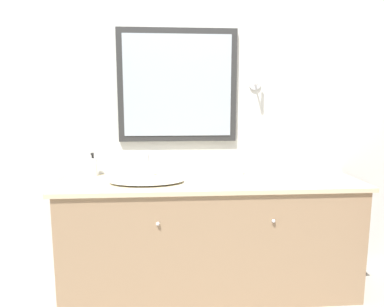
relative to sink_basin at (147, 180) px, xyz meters
The scene contains 8 objects.
wall_back 0.71m from the sink_basin, 37.31° to the left, with size 8.00×0.18×2.55m.
vanity_counter 0.64m from the sink_basin, ahead, with size 2.16×0.60×0.84m.
sink_basin is the anchor object (origin of this frame).
soap_bottle 0.48m from the sink_basin, 151.20° to the left, with size 0.06×0.06×0.18m.
appliance_box 1.24m from the sink_basin, ahead, with size 0.18×0.13×0.11m.
picture_frame 0.71m from the sink_basin, 15.84° to the left, with size 0.09×0.01×0.14m.
hand_towel_near_sink 0.69m from the sink_basin, ahead, with size 0.17×0.12×0.04m.
metal_tray 1.27m from the sink_basin, ahead, with size 0.14×0.13×0.01m.
Camera 1 is at (-0.30, -2.07, 1.41)m, focal length 32.00 mm.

